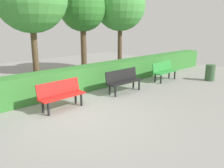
% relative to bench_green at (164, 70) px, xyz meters
% --- Properties ---
extents(ground_plane, '(21.40, 21.40, 0.00)m').
position_rel_bench_green_xyz_m(ground_plane, '(5.32, 0.75, -0.48)').
color(ground_plane, gray).
extents(bench_green, '(1.49, 0.52, 0.86)m').
position_rel_bench_green_xyz_m(bench_green, '(0.00, 0.00, 0.00)').
color(bench_green, '#2D8C38').
rests_on(bench_green, ground_plane).
extents(bench_black, '(1.62, 0.47, 0.86)m').
position_rel_bench_green_xyz_m(bench_black, '(2.70, 0.05, 0.00)').
color(bench_black, black).
rests_on(bench_black, ground_plane).
extents(bench_red, '(1.52, 0.53, 0.86)m').
position_rel_bench_green_xyz_m(bench_red, '(5.41, 0.01, 0.00)').
color(bench_red, red).
rests_on(bench_red, ground_plane).
extents(hedge_row, '(17.40, 0.76, 0.93)m').
position_rel_bench_green_xyz_m(hedge_row, '(4.07, -1.26, -0.02)').
color(hedge_row, '#387F33').
rests_on(hedge_row, ground_plane).
extents(tree_near, '(2.56, 2.56, 4.70)m').
position_rel_bench_green_xyz_m(tree_near, '(0.04, -2.81, 2.93)').
color(tree_near, brown).
rests_on(tree_near, ground_plane).
extents(tree_mid, '(2.18, 2.18, 4.33)m').
position_rel_bench_green_xyz_m(tree_mid, '(2.01, -3.35, 2.72)').
color(tree_mid, brown).
rests_on(tree_mid, ground_plane).
extents(trash_bin, '(0.42, 0.42, 0.73)m').
position_rel_bench_green_xyz_m(trash_bin, '(-1.53, 1.44, -0.12)').
color(trash_bin, '#385938').
rests_on(trash_bin, ground_plane).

